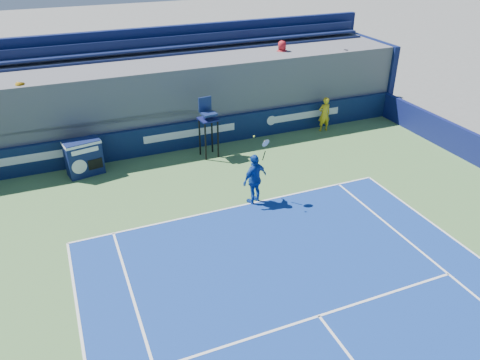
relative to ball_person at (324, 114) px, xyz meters
name	(u,v)px	position (x,y,z in m)	size (l,w,h in m)	color
ball_person	(324,114)	(0.00, 0.00, 0.00)	(0.59, 0.39, 1.61)	gold
back_hoarding	(190,135)	(-6.27, 0.55, -0.22)	(20.40, 0.21, 1.20)	#0B1A41
match_clock	(84,157)	(-10.70, -0.24, -0.08)	(1.43, 0.96, 1.40)	#0E1946
umpire_chair	(208,121)	(-5.79, -0.50, 0.71)	(0.77, 0.77, 2.48)	black
tennis_player	(255,179)	(-5.55, -4.61, 0.10)	(1.15, 0.82, 2.57)	#1340A0
stadium_seating	(175,93)	(-6.28, 2.60, 1.02)	(21.00, 4.05, 4.40)	#545459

